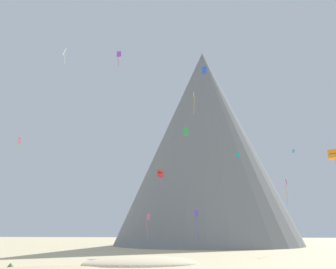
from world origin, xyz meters
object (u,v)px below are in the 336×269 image
Objects in this scene: kite_teal_mid at (238,155)px; kite_cyan_mid at (293,151)px; kite_white_high at (65,53)px; kite_orange_mid at (334,155)px; bush_low_patch at (10,267)px; kite_pink_mid at (19,142)px; kite_red_mid at (160,174)px; kite_blue_high at (204,70)px; kite_violet_high at (119,55)px; rock_massif at (200,148)px; kite_gold_high at (194,99)px; kite_green_mid at (186,131)px; kite_magenta_mid at (287,187)px; kite_indigo_low at (197,218)px; kite_rainbow_low at (148,221)px.

kite_teal_mid is 15.06m from kite_cyan_mid.
kite_white_high is 49.99m from kite_orange_mid.
bush_low_patch is 49.73m from kite_teal_mid.
kite_cyan_mid is at bearing 100.76° from kite_pink_mid.
kite_cyan_mid reaches higher than kite_red_mid.
bush_low_patch is at bearing -97.92° from kite_blue_high.
kite_cyan_mid reaches higher than kite_orange_mid.
kite_pink_mid is (-6.61, -0.95, -17.32)m from kite_white_high.
rock_massif is at bearing 123.03° from kite_violet_high.
bush_low_patch is 0.25× the size of kite_gold_high.
kite_cyan_mid reaches higher than kite_green_mid.
kite_pink_mid is at bearing 30.07° from kite_teal_mid.
kite_magenta_mid is at bearing 96.27° from kite_pink_mid.
kite_white_high reaches higher than bush_low_patch.
kite_violet_high is 4.13× the size of kite_cyan_mid.
kite_rainbow_low is at bearing -153.57° from kite_indigo_low.
kite_gold_high reaches higher than bush_low_patch.
kite_red_mid reaches higher than kite_rainbow_low.
kite_green_mid is 31.26m from kite_pink_mid.
kite_pink_mid is at bearing -118.10° from rock_massif.
kite_teal_mid is at bearing 143.27° from kite_blue_high.
kite_magenta_mid is 1.01× the size of kite_gold_high.
kite_rainbow_low is at bearing 170.09° from kite_white_high.
kite_teal_mid is 25.22m from kite_orange_mid.
kite_white_high is at bearing 29.33° from kite_orange_mid.
kite_white_high reaches higher than kite_gold_high.
kite_pink_mid is 51.83m from kite_orange_mid.
rock_massif is 23.67× the size of kite_violet_high.
kite_rainbow_low is at bearing 177.40° from kite_blue_high.
kite_red_mid is at bearing -21.46° from kite_rainbow_low.
kite_pink_mid reaches higher than kite_orange_mid.
kite_rainbow_low is at bearing 126.84° from kite_pink_mid.
kite_indigo_low is (-17.69, -18.88, -6.75)m from kite_magenta_mid.
kite_indigo_low is at bearing 88.46° from kite_green_mid.
rock_massif reaches higher than kite_blue_high.
kite_blue_high is at bearing 82.66° from kite_teal_mid.
rock_massif reaches higher than kite_white_high.
kite_blue_high is (3.48, -65.40, -3.25)m from rock_massif.
kite_magenta_mid is 31.04m from kite_rainbow_low.
kite_teal_mid is 17.20m from kite_red_mid.
kite_white_high is at bearing -84.53° from kite_violet_high.
rock_massif is 59.15m from kite_indigo_low.
kite_rainbow_low is (-10.94, -30.78, -23.28)m from rock_massif.
kite_white_high is at bearing 164.54° from kite_gold_high.
kite_white_high reaches higher than kite_indigo_low.
kite_violet_high is at bearing 105.56° from kite_pink_mid.
kite_orange_mid is at bearing 79.51° from kite_indigo_low.
kite_gold_high is at bearing 0.11° from kite_rainbow_low.
bush_low_patch is 54.46m from kite_magenta_mid.
kite_gold_high is (-18.44, -7.07, 17.68)m from kite_magenta_mid.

